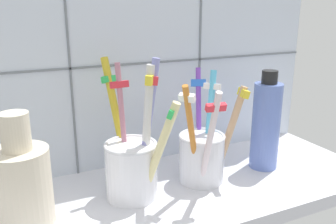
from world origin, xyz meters
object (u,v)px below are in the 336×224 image
Objects in this scene: soap_bottle at (266,124)px; ceramic_vase at (22,181)px; toothbrush_cup_left at (133,161)px; toothbrush_cup_right at (203,152)px.

ceramic_vase is at bearing -179.79° from soap_bottle.
toothbrush_cup_left is at bearing 179.46° from soap_bottle.
toothbrush_cup_left is at bearing 179.07° from toothbrush_cup_right.
soap_bottle is at bearing -0.17° from toothbrush_cup_right.
ceramic_vase is (-13.93, -0.34, 0.31)cm from toothbrush_cup_left.
ceramic_vase is 0.88× the size of soap_bottle.
soap_bottle is (36.02, 0.13, 1.79)cm from ceramic_vase.
toothbrush_cup_left is 22.19cm from soap_bottle.
toothbrush_cup_left is 10.81cm from toothbrush_cup_right.
toothbrush_cup_right is at bearing 0.39° from ceramic_vase.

